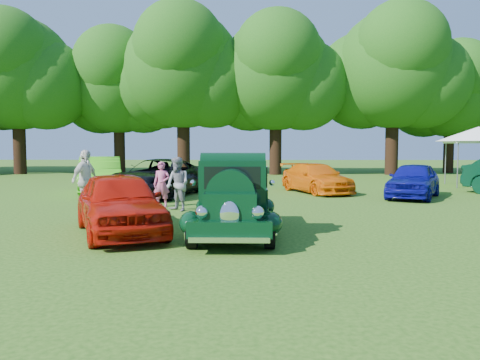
{
  "coord_description": "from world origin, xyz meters",
  "views": [
    {
      "loc": [
        0.51,
        -10.37,
        1.96
      ],
      "look_at": [
        0.23,
        1.71,
        1.1
      ],
      "focal_mm": 35.0,
      "sensor_mm": 36.0,
      "label": 1
    }
  ],
  "objects_px": {
    "spectator_white": "(85,181)",
    "back_car_blue": "(413,180)",
    "back_car_lime": "(100,175)",
    "canopy_tent": "(478,135)",
    "back_car_black": "(159,178)",
    "back_car_orange": "(316,178)",
    "spectator_grey": "(178,184)",
    "spectator_pink": "(162,184)",
    "hero_pickup": "(234,202)",
    "red_convertible": "(120,203)"
  },
  "relations": [
    {
      "from": "back_car_lime",
      "to": "red_convertible",
      "type": "bearing_deg",
      "value": -87.56
    },
    {
      "from": "back_car_blue",
      "to": "back_car_orange",
      "type": "bearing_deg",
      "value": 177.53
    },
    {
      "from": "hero_pickup",
      "to": "red_convertible",
      "type": "relative_size",
      "value": 1.03
    },
    {
      "from": "red_convertible",
      "to": "back_car_black",
      "type": "xyz_separation_m",
      "value": [
        -0.69,
        8.03,
        0.03
      ]
    },
    {
      "from": "hero_pickup",
      "to": "spectator_pink",
      "type": "height_order",
      "value": "hero_pickup"
    },
    {
      "from": "canopy_tent",
      "to": "spectator_white",
      "type": "bearing_deg",
      "value": -150.13
    },
    {
      "from": "red_convertible",
      "to": "spectator_pink",
      "type": "xyz_separation_m",
      "value": [
        0.05,
        4.73,
        0.04
      ]
    },
    {
      "from": "back_car_lime",
      "to": "canopy_tent",
      "type": "relative_size",
      "value": 1.03
    },
    {
      "from": "spectator_grey",
      "to": "canopy_tent",
      "type": "xyz_separation_m",
      "value": [
        13.44,
        9.24,
        1.74
      ]
    },
    {
      "from": "back_car_black",
      "to": "back_car_orange",
      "type": "distance_m",
      "value": 6.63
    },
    {
      "from": "back_car_black",
      "to": "spectator_grey",
      "type": "distance_m",
      "value": 4.48
    },
    {
      "from": "hero_pickup",
      "to": "canopy_tent",
      "type": "relative_size",
      "value": 0.94
    },
    {
      "from": "back_car_black",
      "to": "spectator_grey",
      "type": "bearing_deg",
      "value": -57.66
    },
    {
      "from": "back_car_lime",
      "to": "back_car_black",
      "type": "height_order",
      "value": "back_car_lime"
    },
    {
      "from": "back_car_orange",
      "to": "spectator_grey",
      "type": "relative_size",
      "value": 2.59
    },
    {
      "from": "red_convertible",
      "to": "back_car_lime",
      "type": "xyz_separation_m",
      "value": [
        -3.37,
        9.03,
        0.07
      ]
    },
    {
      "from": "hero_pickup",
      "to": "red_convertible",
      "type": "height_order",
      "value": "hero_pickup"
    },
    {
      "from": "back_car_black",
      "to": "spectator_grey",
      "type": "relative_size",
      "value": 3.22
    },
    {
      "from": "back_car_blue",
      "to": "canopy_tent",
      "type": "relative_size",
      "value": 0.88
    },
    {
      "from": "back_car_orange",
      "to": "spectator_white",
      "type": "relative_size",
      "value": 2.29
    },
    {
      "from": "hero_pickup",
      "to": "spectator_white",
      "type": "bearing_deg",
      "value": 141.26
    },
    {
      "from": "spectator_white",
      "to": "canopy_tent",
      "type": "bearing_deg",
      "value": -40.25
    },
    {
      "from": "back_car_lime",
      "to": "spectator_grey",
      "type": "distance_m",
      "value": 6.66
    },
    {
      "from": "spectator_pink",
      "to": "canopy_tent",
      "type": "bearing_deg",
      "value": 32.03
    },
    {
      "from": "spectator_white",
      "to": "back_car_blue",
      "type": "bearing_deg",
      "value": -50.78
    },
    {
      "from": "spectator_grey",
      "to": "hero_pickup",
      "type": "bearing_deg",
      "value": -19.92
    },
    {
      "from": "hero_pickup",
      "to": "spectator_grey",
      "type": "xyz_separation_m",
      "value": [
        -1.85,
        3.83,
        0.1
      ]
    },
    {
      "from": "back_car_black",
      "to": "red_convertible",
      "type": "bearing_deg",
      "value": -71.09
    },
    {
      "from": "hero_pickup",
      "to": "spectator_grey",
      "type": "bearing_deg",
      "value": 115.75
    },
    {
      "from": "back_car_lime",
      "to": "back_car_blue",
      "type": "relative_size",
      "value": 1.17
    },
    {
      "from": "spectator_white",
      "to": "canopy_tent",
      "type": "distance_m",
      "value": 18.81
    },
    {
      "from": "red_convertible",
      "to": "back_car_black",
      "type": "bearing_deg",
      "value": 70.68
    },
    {
      "from": "back_car_lime",
      "to": "back_car_orange",
      "type": "distance_m",
      "value": 9.14
    },
    {
      "from": "back_car_black",
      "to": "spectator_white",
      "type": "relative_size",
      "value": 2.84
    },
    {
      "from": "back_car_black",
      "to": "back_car_orange",
      "type": "relative_size",
      "value": 1.24
    },
    {
      "from": "back_car_blue",
      "to": "back_car_lime",
      "type": "bearing_deg",
      "value": -158.66
    },
    {
      "from": "back_car_lime",
      "to": "spectator_white",
      "type": "height_order",
      "value": "spectator_white"
    },
    {
      "from": "spectator_pink",
      "to": "spectator_white",
      "type": "xyz_separation_m",
      "value": [
        -2.14,
        -1.05,
        0.2
      ]
    },
    {
      "from": "spectator_grey",
      "to": "back_car_orange",
      "type": "bearing_deg",
      "value": 93.68
    },
    {
      "from": "spectator_pink",
      "to": "spectator_grey",
      "type": "distance_m",
      "value": 1.17
    },
    {
      "from": "hero_pickup",
      "to": "back_car_black",
      "type": "relative_size",
      "value": 0.8
    },
    {
      "from": "red_convertible",
      "to": "canopy_tent",
      "type": "bearing_deg",
      "value": 18.38
    },
    {
      "from": "back_car_lime",
      "to": "spectator_pink",
      "type": "relative_size",
      "value": 3.16
    },
    {
      "from": "back_car_black",
      "to": "back_car_orange",
      "type": "height_order",
      "value": "back_car_black"
    },
    {
      "from": "back_car_orange",
      "to": "spectator_white",
      "type": "height_order",
      "value": "spectator_white"
    },
    {
      "from": "back_car_lime",
      "to": "spectator_grey",
      "type": "xyz_separation_m",
      "value": [
        4.09,
        -5.25,
        0.05
      ]
    },
    {
      "from": "back_car_blue",
      "to": "spectator_pink",
      "type": "distance_m",
      "value": 9.59
    },
    {
      "from": "back_car_orange",
      "to": "spectator_white",
      "type": "xyz_separation_m",
      "value": [
        -7.84,
        -5.95,
        0.31
      ]
    },
    {
      "from": "hero_pickup",
      "to": "canopy_tent",
      "type": "bearing_deg",
      "value": 48.41
    },
    {
      "from": "back_car_blue",
      "to": "spectator_grey",
      "type": "distance_m",
      "value": 9.31
    }
  ]
}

